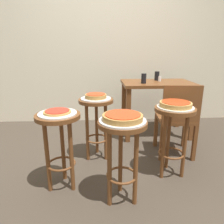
# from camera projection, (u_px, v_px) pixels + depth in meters

# --- Properties ---
(ground_plane) EXTENTS (6.00, 6.00, 0.00)m
(ground_plane) POSITION_uv_depth(u_px,v_px,m) (107.00, 169.00, 2.19)
(ground_plane) COLOR #42382D
(back_wall) EXTENTS (6.00, 0.10, 3.00)m
(back_wall) POSITION_uv_depth(u_px,v_px,m) (103.00, 29.00, 3.33)
(back_wall) COLOR beige
(back_wall) RESTS_ON ground_plane
(stool_foreground) EXTENTS (0.37, 0.37, 0.69)m
(stool_foreground) POSITION_uv_depth(u_px,v_px,m) (122.00, 144.00, 1.62)
(stool_foreground) COLOR brown
(stool_foreground) RESTS_ON ground_plane
(serving_plate_foreground) EXTENTS (0.35, 0.35, 0.01)m
(serving_plate_foreground) POSITION_uv_depth(u_px,v_px,m) (123.00, 121.00, 1.56)
(serving_plate_foreground) COLOR silver
(serving_plate_foreground) RESTS_ON stool_foreground
(pizza_foreground) EXTENTS (0.30, 0.30, 0.05)m
(pizza_foreground) POSITION_uv_depth(u_px,v_px,m) (123.00, 117.00, 1.55)
(pizza_foreground) COLOR #B78442
(pizza_foreground) RESTS_ON serving_plate_foreground
(stool_middle) EXTENTS (0.37, 0.37, 0.69)m
(stool_middle) POSITION_uv_depth(u_px,v_px,m) (59.00, 135.00, 1.79)
(stool_middle) COLOR brown
(stool_middle) RESTS_ON ground_plane
(serving_plate_middle) EXTENTS (0.32, 0.32, 0.01)m
(serving_plate_middle) POSITION_uv_depth(u_px,v_px,m) (57.00, 113.00, 1.73)
(serving_plate_middle) COLOR silver
(serving_plate_middle) RESTS_ON stool_middle
(pizza_middle) EXTENTS (0.22, 0.22, 0.02)m
(pizza_middle) POSITION_uv_depth(u_px,v_px,m) (57.00, 112.00, 1.73)
(pizza_middle) COLOR tan
(pizza_middle) RESTS_ON serving_plate_middle
(stool_leftside) EXTENTS (0.37, 0.37, 0.69)m
(stool_leftside) POSITION_uv_depth(u_px,v_px,m) (174.00, 126.00, 1.98)
(stool_leftside) COLOR brown
(stool_leftside) RESTS_ON ground_plane
(serving_plate_leftside) EXTENTS (0.33, 0.33, 0.01)m
(serving_plate_leftside) POSITION_uv_depth(u_px,v_px,m) (175.00, 107.00, 1.92)
(serving_plate_leftside) COLOR white
(serving_plate_leftside) RESTS_ON stool_leftside
(pizza_leftside) EXTENTS (0.29, 0.29, 0.05)m
(pizza_leftside) POSITION_uv_depth(u_px,v_px,m) (176.00, 104.00, 1.91)
(pizza_leftside) COLOR tan
(pizza_leftside) RESTS_ON serving_plate_leftside
(stool_rear) EXTENTS (0.37, 0.37, 0.69)m
(stool_rear) POSITION_uv_depth(u_px,v_px,m) (96.00, 115.00, 2.31)
(stool_rear) COLOR brown
(stool_rear) RESTS_ON ground_plane
(serving_plate_rear) EXTENTS (0.33, 0.33, 0.01)m
(serving_plate_rear) POSITION_uv_depth(u_px,v_px,m) (96.00, 99.00, 2.25)
(serving_plate_rear) COLOR silver
(serving_plate_rear) RESTS_ON stool_rear
(pizza_rear) EXTENTS (0.23, 0.23, 0.05)m
(pizza_rear) POSITION_uv_depth(u_px,v_px,m) (96.00, 96.00, 2.24)
(pizza_rear) COLOR #B78442
(pizza_rear) RESTS_ON serving_plate_rear
(dining_table) EXTENTS (0.96, 0.62, 0.77)m
(dining_table) POSITION_uv_depth(u_px,v_px,m) (157.00, 92.00, 2.95)
(dining_table) COLOR brown
(dining_table) RESTS_ON ground_plane
(cup_near_edge) EXTENTS (0.07, 0.07, 0.13)m
(cup_near_edge) POSITION_uv_depth(u_px,v_px,m) (144.00, 78.00, 2.77)
(cup_near_edge) COLOR black
(cup_near_edge) RESTS_ON dining_table
(cup_far_edge) EXTENTS (0.07, 0.07, 0.13)m
(cup_far_edge) POSITION_uv_depth(u_px,v_px,m) (157.00, 76.00, 3.03)
(cup_far_edge) COLOR black
(cup_far_edge) RESTS_ON dining_table
(condiment_shaker) EXTENTS (0.04, 0.04, 0.07)m
(condiment_shaker) POSITION_uv_depth(u_px,v_px,m) (160.00, 79.00, 2.95)
(condiment_shaker) COLOR white
(condiment_shaker) RESTS_ON dining_table
(wooden_chair) EXTENTS (0.43, 0.43, 0.85)m
(wooden_chair) POSITION_uv_depth(u_px,v_px,m) (177.00, 118.00, 2.35)
(wooden_chair) COLOR brown
(wooden_chair) RESTS_ON ground_plane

